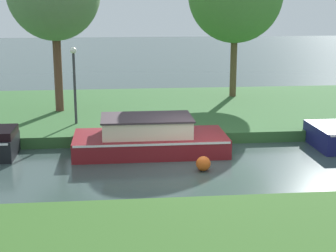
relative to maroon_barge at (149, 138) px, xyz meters
name	(u,v)px	position (x,y,z in m)	size (l,w,h in m)	color
ground_plane	(201,162)	(1.55, -1.20, -0.51)	(120.00, 120.00, 0.00)	#354643
riverbank_far	(175,111)	(1.55, 5.80, -0.31)	(72.00, 10.00, 0.40)	#325F2F
maroon_barge	(149,138)	(0.00, 0.00, 0.00)	(5.08, 2.29, 1.24)	maroon
lamp_post	(74,76)	(-2.61, 2.86, 1.72)	(0.24, 0.24, 2.91)	#333338
channel_buoy	(203,164)	(1.48, -2.10, -0.28)	(0.44, 0.44, 0.44)	#E55919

